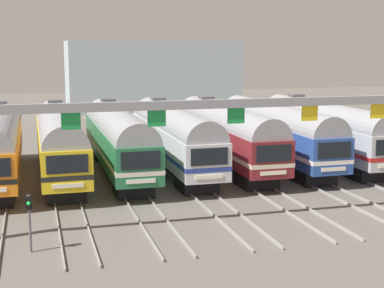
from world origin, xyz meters
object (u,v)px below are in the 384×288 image
(commuter_train_green, at_px, (118,137))
(commuter_train_silver, at_px, (173,135))
(commuter_train_yellow, at_px, (59,140))
(commuter_train_blue, at_px, (276,131))
(commuter_train_stainless, at_px, (323,129))
(commuter_train_maroon, at_px, (226,133))
(yard_signal_mast, at_px, (29,212))
(catenary_gantry, at_px, (236,119))

(commuter_train_green, bearing_deg, commuter_train_silver, 0.00)
(commuter_train_silver, bearing_deg, commuter_train_yellow, 180.00)
(commuter_train_blue, height_order, commuter_train_stainless, commuter_train_stainless)
(commuter_train_silver, height_order, commuter_train_maroon, same)
(commuter_train_yellow, height_order, commuter_train_stainless, same)
(commuter_train_blue, height_order, yard_signal_mast, commuter_train_blue)
(commuter_train_yellow, relative_size, commuter_train_silver, 1.00)
(commuter_train_yellow, relative_size, commuter_train_maroon, 1.00)
(commuter_train_yellow, xyz_separation_m, commuter_train_green, (4.10, 0.00, 0.00))
(yard_signal_mast, bearing_deg, commuter_train_green, 67.95)
(commuter_train_maroon, distance_m, commuter_train_blue, 4.10)
(commuter_train_yellow, distance_m, commuter_train_stainless, 20.51)
(commuter_train_yellow, relative_size, commuter_train_blue, 1.00)
(commuter_train_silver, height_order, catenary_gantry, catenary_gantry)
(commuter_train_silver, xyz_separation_m, commuter_train_maroon, (4.10, 0.00, 0.00))
(commuter_train_blue, height_order, catenary_gantry, catenary_gantry)
(commuter_train_blue, bearing_deg, commuter_train_silver, 179.97)
(commuter_train_green, xyz_separation_m, commuter_train_silver, (4.10, 0.00, 0.00))
(commuter_train_green, xyz_separation_m, yard_signal_mast, (-6.15, -15.19, -0.84))
(catenary_gantry, height_order, yard_signal_mast, catenary_gantry)
(commuter_train_silver, bearing_deg, yard_signal_mast, -124.02)
(commuter_train_silver, xyz_separation_m, catenary_gantry, (0.00, -13.50, 2.75))
(commuter_train_maroon, xyz_separation_m, yard_signal_mast, (-14.36, -15.19, -0.84))
(commuter_train_yellow, distance_m, commuter_train_maroon, 12.31)
(commuter_train_yellow, distance_m, commuter_train_blue, 16.41)
(commuter_train_green, relative_size, commuter_train_stainless, 1.00)
(commuter_train_green, bearing_deg, commuter_train_blue, -0.02)
(commuter_train_silver, bearing_deg, commuter_train_maroon, 0.00)
(commuter_train_blue, bearing_deg, catenary_gantry, -121.30)
(commuter_train_yellow, height_order, commuter_train_green, same)
(commuter_train_silver, height_order, commuter_train_stainless, same)
(commuter_train_yellow, xyz_separation_m, commuter_train_blue, (16.41, -0.00, -0.00))
(commuter_train_stainless, bearing_deg, commuter_train_yellow, 180.00)
(commuter_train_maroon, bearing_deg, commuter_train_yellow, 180.00)
(commuter_train_green, height_order, commuter_train_stainless, same)
(commuter_train_yellow, height_order, yard_signal_mast, commuter_train_yellow)
(commuter_train_maroon, height_order, yard_signal_mast, commuter_train_maroon)
(commuter_train_green, relative_size, catenary_gantry, 0.60)
(commuter_train_stainless, bearing_deg, commuter_train_maroon, 180.00)
(commuter_train_yellow, bearing_deg, commuter_train_blue, -0.02)
(commuter_train_silver, relative_size, catenary_gantry, 0.60)
(commuter_train_silver, xyz_separation_m, commuter_train_stainless, (12.31, 0.00, 0.00))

